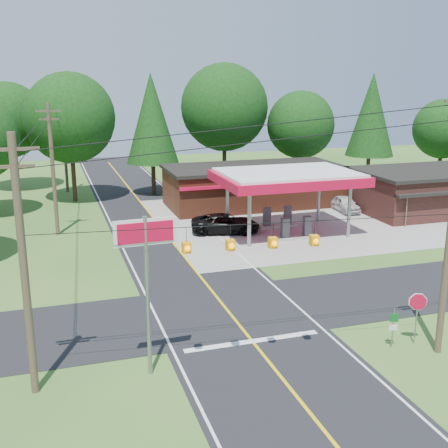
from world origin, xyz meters
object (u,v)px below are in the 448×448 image
object	(u,v)px
gas_canopy	(288,179)
suv_car	(225,224)
big_stop_sign	(146,259)
sedan_car	(345,204)
octagonal_stop_sign	(418,306)

from	to	relation	value
gas_canopy	suv_car	bearing A→B (deg)	161.57
gas_canopy	big_stop_sign	xyz separation A→B (m)	(-14.00, -18.01, 0.68)
sedan_car	octagonal_stop_sign	world-z (taller)	octagonal_stop_sign
suv_car	big_stop_sign	world-z (taller)	big_stop_sign
gas_canopy	sedan_car	bearing A→B (deg)	32.26
sedan_car	big_stop_sign	size ratio (longest dim) A/B	0.60
gas_canopy	big_stop_sign	distance (m)	22.82
suv_car	octagonal_stop_sign	bearing A→B (deg)	-157.47
sedan_car	big_stop_sign	bearing A→B (deg)	-128.77
big_stop_sign	octagonal_stop_sign	xyz separation A→B (m)	(12.00, -1.00, -3.09)
sedan_car	octagonal_stop_sign	bearing A→B (deg)	-107.68
sedan_car	gas_canopy	bearing A→B (deg)	-142.85
big_stop_sign	octagonal_stop_sign	bearing A→B (deg)	-4.78
suv_car	big_stop_sign	size ratio (longest dim) A/B	0.80
big_stop_sign	gas_canopy	bearing A→B (deg)	52.14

